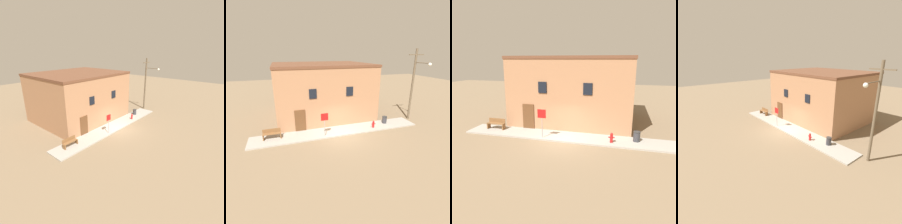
# 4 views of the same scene
# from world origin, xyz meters

# --- Properties ---
(ground_plane) EXTENTS (80.00, 80.00, 0.00)m
(ground_plane) POSITION_xyz_m (0.00, 0.00, 0.00)
(ground_plane) COLOR #7A664C
(sidewalk) EXTENTS (16.18, 2.22, 0.12)m
(sidewalk) POSITION_xyz_m (0.00, 1.11, 0.06)
(sidewalk) COLOR #9E998E
(sidewalk) RESTS_ON ground
(brick_building) EXTENTS (10.56, 9.01, 6.11)m
(brick_building) POSITION_xyz_m (-0.37, 6.66, 3.06)
(brick_building) COLOR #A87551
(brick_building) RESTS_ON ground
(fire_hydrant) EXTENTS (0.42, 0.20, 0.71)m
(fire_hydrant) POSITION_xyz_m (3.47, 0.67, 0.48)
(fire_hydrant) COLOR red
(fire_hydrant) RESTS_ON sidewalk
(stop_sign) EXTENTS (0.65, 0.06, 2.15)m
(stop_sign) POSITION_xyz_m (-1.60, 0.35, 1.62)
(stop_sign) COLOR gray
(stop_sign) RESTS_ON sidewalk
(bench) EXTENTS (1.50, 0.44, 0.86)m
(bench) POSITION_xyz_m (-6.09, 1.33, 0.56)
(bench) COLOR brown
(bench) RESTS_ON sidewalk
(trash_bin) EXTENTS (0.49, 0.49, 0.73)m
(trash_bin) POSITION_xyz_m (5.19, 1.37, 0.49)
(trash_bin) COLOR #333338
(trash_bin) RESTS_ON sidewalk
(utility_pole) EXTENTS (1.80, 2.21, 7.66)m
(utility_pole) POSITION_xyz_m (8.70, 1.73, 4.21)
(utility_pole) COLOR brown
(utility_pole) RESTS_ON ground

